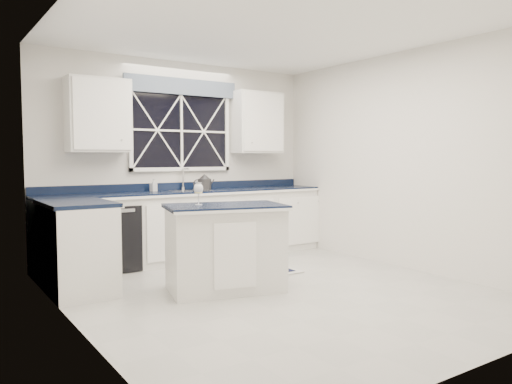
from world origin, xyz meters
TOP-DOWN VIEW (x-y plane):
  - ground at (0.00, 0.00)m, footprint 4.50×4.50m
  - back_wall at (0.00, 2.25)m, footprint 4.00×0.10m
  - base_cabinets at (-0.33, 1.78)m, footprint 3.99×1.60m
  - countertop at (0.00, 1.95)m, footprint 3.98×0.64m
  - dishwasher at (-1.10, 1.95)m, footprint 0.60×0.58m
  - window at (0.00, 2.20)m, footprint 1.65×0.09m
  - upper_cabinets at (0.00, 2.08)m, footprint 3.10×0.34m
  - faucet at (0.00, 2.14)m, footprint 0.05×0.20m
  - island at (-0.40, 0.35)m, footprint 1.35×1.00m
  - rug at (0.10, 0.91)m, footprint 1.39×0.86m
  - kettle at (0.24, 2.00)m, footprint 0.31×0.21m
  - wine_glass at (-0.64, 0.48)m, footprint 0.10×0.10m
  - soap_bottle at (-0.46, 2.10)m, footprint 0.09×0.09m

SIDE VIEW (x-z plane):
  - ground at x=0.00m, z-range 0.00..0.00m
  - rug at x=0.10m, z-range 0.00..0.02m
  - dishwasher at x=-1.10m, z-range 0.00..0.82m
  - base_cabinets at x=-0.33m, z-range 0.00..0.90m
  - island at x=-0.40m, z-range 0.00..0.90m
  - countertop at x=0.00m, z-range 0.90..0.94m
  - soap_bottle at x=-0.46m, z-range 0.94..1.10m
  - kettle at x=0.24m, z-range 0.93..1.15m
  - wine_glass at x=-0.64m, z-range 0.94..1.17m
  - faucet at x=0.00m, z-range 0.95..1.25m
  - back_wall at x=0.00m, z-range 0.00..2.70m
  - window at x=0.00m, z-range 1.20..2.46m
  - upper_cabinets at x=0.00m, z-range 1.45..2.35m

